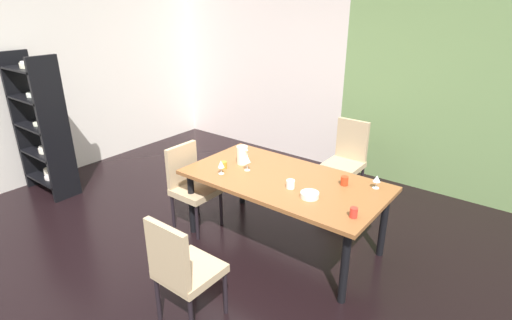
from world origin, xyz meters
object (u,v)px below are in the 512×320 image
at_px(chair_left_near, 191,183).
at_px(cup_right, 354,213).
at_px(dining_table, 284,185).
at_px(display_shelf, 41,126).
at_px(cup_left, 224,165).
at_px(chair_head_far, 347,156).
at_px(wine_glass_corner, 377,179).
at_px(pitcher_near_shelf, 242,155).
at_px(cup_rear, 290,184).
at_px(serving_bowl_front, 310,195).
at_px(chair_head_near, 182,268).
at_px(cup_south, 344,181).
at_px(wine_glass_center, 221,164).
at_px(wine_glass_near_window, 247,159).

height_order(chair_left_near, cup_right, chair_left_near).
xyz_separation_m(dining_table, chair_left_near, (-1.03, -0.32, -0.15)).
bearing_deg(cup_right, display_shelf, -171.86).
bearing_deg(cup_left, dining_table, 14.70).
bearing_deg(chair_head_far, chair_left_near, 58.76).
height_order(display_shelf, cup_left, display_shelf).
bearing_deg(cup_left, wine_glass_corner, 19.77).
xyz_separation_m(wine_glass_corner, cup_right, (0.07, -0.64, -0.05)).
bearing_deg(display_shelf, pitcher_near_shelf, 19.18).
bearing_deg(cup_left, chair_left_near, -158.72).
bearing_deg(cup_rear, serving_bowl_front, -12.75).
bearing_deg(dining_table, chair_left_near, -162.84).
distance_m(cup_right, cup_left, 1.53).
relative_size(chair_head_near, cup_south, 10.73).
bearing_deg(cup_south, dining_table, -157.13).
bearing_deg(wine_glass_center, cup_right, 0.65).
height_order(wine_glass_near_window, wine_glass_center, wine_glass_near_window).
bearing_deg(wine_glass_center, cup_south, 25.26).
height_order(serving_bowl_front, cup_south, cup_south).
relative_size(chair_head_near, chair_head_far, 0.95).
xyz_separation_m(chair_left_near, cup_right, (1.90, 0.04, 0.27)).
height_order(serving_bowl_front, cup_left, cup_left).
bearing_deg(display_shelf, serving_bowl_front, 10.49).
xyz_separation_m(display_shelf, cup_right, (4.04, 0.58, -0.11)).
height_order(cup_right, cup_left, cup_right).
bearing_deg(wine_glass_center, display_shelf, -167.77).
relative_size(wine_glass_near_window, cup_left, 2.43).
relative_size(cup_right, cup_rear, 1.08).
bearing_deg(wine_glass_near_window, wine_glass_corner, 18.95).
bearing_deg(wine_glass_corner, chair_head_far, 126.71).
bearing_deg(wine_glass_near_window, cup_left, -156.10).
bearing_deg(wine_glass_center, chair_left_near, -177.57).
distance_m(wine_glass_center, cup_rear, 0.76).
bearing_deg(cup_south, pitcher_near_shelf, -170.49).
relative_size(chair_left_near, serving_bowl_front, 5.60).
relative_size(dining_table, cup_left, 28.37).
distance_m(wine_glass_corner, cup_rear, 0.81).
bearing_deg(cup_right, dining_table, 162.18).
height_order(wine_glass_near_window, cup_rear, wine_glass_near_window).
bearing_deg(wine_glass_corner, wine_glass_center, -154.76).
height_order(cup_south, cup_rear, cup_south).
height_order(display_shelf, wine_glass_corner, display_shelf).
relative_size(display_shelf, wine_glass_near_window, 10.54).
bearing_deg(cup_right, cup_left, 175.87).
relative_size(wine_glass_center, pitcher_near_shelf, 0.73).
bearing_deg(serving_bowl_front, pitcher_near_shelf, 166.32).
relative_size(cup_rear, cup_left, 1.15).
bearing_deg(dining_table, cup_south, 22.87).
bearing_deg(chair_left_near, wine_glass_center, 92.43).
distance_m(cup_rear, pitcher_near_shelf, 0.77).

